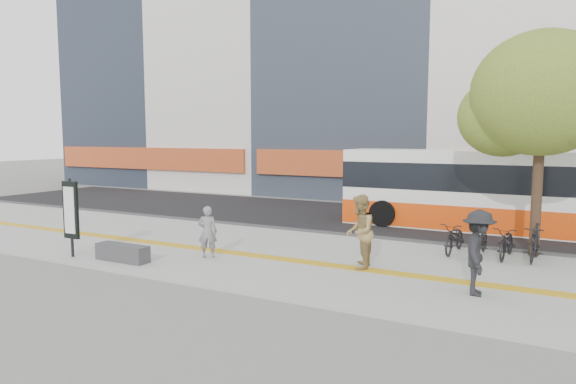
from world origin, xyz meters
The scene contains 13 objects.
ground centered at (0.00, 0.00, 0.00)m, with size 120.00×120.00×0.00m, color slate.
sidewalk centered at (0.00, 1.50, 0.04)m, with size 40.00×7.00×0.08m, color gray.
tactile_strip centered at (0.00, 1.00, 0.09)m, with size 40.00×0.45×0.01m, color #C08B16.
street centered at (0.00, 9.00, 0.03)m, with size 40.00×8.00×0.06m, color black.
curb centered at (0.00, 5.00, 0.07)m, with size 40.00×0.25×0.14m, color #323234.
bench centered at (-2.60, -1.20, 0.30)m, with size 1.60×0.45×0.45m, color #323234.
signboard centered at (-4.20, -1.51, 1.37)m, with size 0.55×0.10×2.20m.
street_tree centered at (7.18, 4.82, 4.51)m, with size 4.40×3.80×6.31m.
bus centered at (5.70, 8.50, 1.41)m, with size 10.74×2.55×2.86m.
bicycle_row centered at (6.17, 4.00, 0.55)m, with size 2.76×1.74×0.99m.
seated_woman centered at (-0.80, 0.20, 0.80)m, with size 0.53×0.35×1.45m, color black.
pedestrian_tan centered at (3.32, 1.05, 1.03)m, with size 0.92×0.72×1.89m, color #9F834C.
pedestrian_dark centered at (6.29, 0.16, 0.99)m, with size 1.18×0.68×1.82m, color black.
Camera 1 is at (7.68, -11.04, 3.44)m, focal length 31.83 mm.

